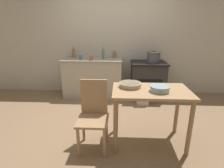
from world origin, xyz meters
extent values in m
plane|color=#896B4C|center=(0.00, 0.00, 0.00)|extent=(14.00, 14.00, 0.00)
cube|color=beige|center=(0.00, 1.58, 1.27)|extent=(8.00, 0.07, 2.55)
cube|color=#B2A893|center=(-0.49, 1.27, 0.43)|extent=(1.34, 0.57, 0.86)
cube|color=gray|center=(-0.49, 1.27, 0.88)|extent=(1.37, 0.60, 0.03)
cube|color=#2D2B28|center=(0.79, 1.24, 0.40)|extent=(0.75, 0.62, 0.80)
cube|color=black|center=(0.79, 1.24, 0.82)|extent=(0.79, 0.66, 0.04)
cube|color=black|center=(0.79, 0.92, 0.35)|extent=(0.53, 0.01, 0.34)
cube|color=#A87F56|center=(0.56, -0.51, 0.78)|extent=(1.02, 0.62, 0.03)
cylinder|color=#97724E|center=(0.10, -0.78, 0.38)|extent=(0.06, 0.06, 0.76)
cylinder|color=#97724E|center=(1.02, -0.78, 0.38)|extent=(0.06, 0.06, 0.76)
cylinder|color=#97724E|center=(0.10, -0.25, 0.38)|extent=(0.06, 0.06, 0.76)
cylinder|color=#97724E|center=(1.02, -0.25, 0.38)|extent=(0.06, 0.06, 0.76)
cube|color=#A87F56|center=(-0.20, -0.70, 0.42)|extent=(0.40, 0.40, 0.03)
cube|color=#A87F56|center=(-0.20, -0.51, 0.68)|extent=(0.36, 0.03, 0.49)
cylinder|color=#A87F56|center=(-0.36, -0.86, 0.20)|extent=(0.04, 0.04, 0.41)
cylinder|color=#A87F56|center=(-0.03, -0.86, 0.20)|extent=(0.04, 0.04, 0.41)
cylinder|color=#A87F56|center=(-0.36, -0.53, 0.20)|extent=(0.04, 0.04, 0.41)
cylinder|color=#A87F56|center=(-0.03, -0.53, 0.20)|extent=(0.04, 0.04, 0.41)
cube|color=beige|center=(0.63, 0.78, 0.18)|extent=(0.24, 0.17, 0.37)
cylinder|color=#4C4C51|center=(0.87, 1.18, 0.95)|extent=(0.28, 0.28, 0.21)
cylinder|color=#4C4C51|center=(0.87, 1.18, 1.06)|extent=(0.29, 0.29, 0.02)
sphere|color=black|center=(0.87, 1.18, 1.08)|extent=(0.02, 0.02, 0.02)
cylinder|color=#93A8B2|center=(0.66, -0.57, 0.83)|extent=(0.23, 0.23, 0.07)
cylinder|color=#8597A0|center=(0.66, -0.57, 0.86)|extent=(0.25, 0.25, 0.01)
cylinder|color=tan|center=(0.29, -0.41, 0.83)|extent=(0.29, 0.29, 0.06)
cylinder|color=tan|center=(0.29, -0.41, 0.85)|extent=(0.31, 0.31, 0.01)
cylinder|color=olive|center=(0.00, 1.45, 0.95)|extent=(0.08, 0.08, 0.12)
cylinder|color=olive|center=(0.00, 1.45, 1.04)|extent=(0.03, 0.03, 0.05)
cylinder|color=olive|center=(-0.98, 1.47, 0.98)|extent=(0.06, 0.06, 0.19)
cylinder|color=olive|center=(-0.98, 1.47, 1.11)|extent=(0.02, 0.02, 0.07)
cylinder|color=#517F5B|center=(-0.25, 1.31, 0.98)|extent=(0.06, 0.06, 0.18)
cylinder|color=#517F5B|center=(-0.25, 1.31, 1.11)|extent=(0.02, 0.02, 0.07)
cylinder|color=#B74C42|center=(-0.49, 1.08, 0.94)|extent=(0.08, 0.08, 0.10)
cylinder|color=#4C6B99|center=(-0.74, 1.17, 0.94)|extent=(0.07, 0.07, 0.10)
camera|label=1|loc=(0.15, -2.70, 1.57)|focal=28.00mm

